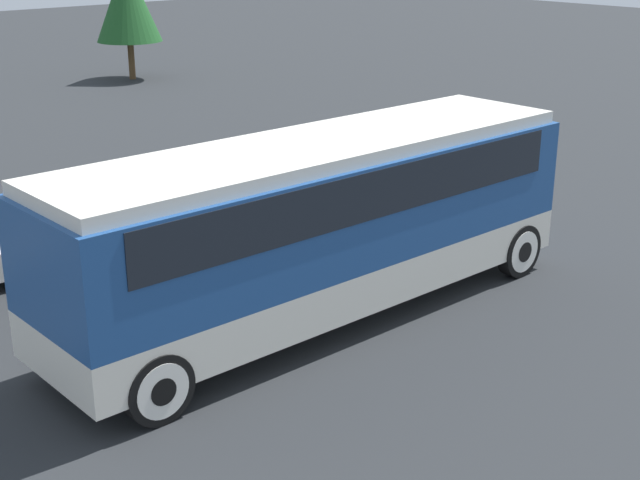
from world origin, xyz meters
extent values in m
plane|color=#26282B|center=(0.00, 0.00, 0.00)|extent=(120.00, 120.00, 0.00)
cube|color=silver|center=(0.00, 0.00, 0.83)|extent=(10.15, 2.55, 0.76)
cube|color=navy|center=(0.00, 0.00, 2.10)|extent=(10.15, 2.55, 1.77)
cube|color=black|center=(0.00, 0.00, 2.54)|extent=(8.93, 2.59, 0.80)
cube|color=silver|center=(0.00, 0.00, 3.10)|extent=(9.95, 2.34, 0.22)
cube|color=navy|center=(4.92, 0.00, 1.85)|extent=(0.36, 2.45, 2.03)
cylinder|color=black|center=(4.22, -1.16, 0.53)|extent=(1.07, 0.28, 1.07)
cylinder|color=silver|center=(4.22, -1.16, 0.53)|extent=(0.83, 0.30, 0.83)
cylinder|color=black|center=(4.22, -1.16, 0.53)|extent=(0.41, 0.32, 0.41)
cylinder|color=black|center=(4.22, 1.16, 0.53)|extent=(1.07, 0.28, 1.07)
cylinder|color=silver|center=(4.22, 1.16, 0.53)|extent=(0.83, 0.30, 0.83)
cylinder|color=black|center=(4.22, 1.16, 0.53)|extent=(0.41, 0.32, 0.41)
cylinder|color=black|center=(-4.06, -1.16, 0.53)|extent=(1.07, 0.28, 1.07)
cylinder|color=silver|center=(-4.06, -1.16, 0.53)|extent=(0.83, 0.30, 0.83)
cylinder|color=black|center=(-4.06, -1.16, 0.53)|extent=(0.41, 0.32, 0.41)
cylinder|color=black|center=(-4.06, 1.16, 0.53)|extent=(1.07, 0.28, 1.07)
cylinder|color=silver|center=(-4.06, 1.16, 0.53)|extent=(0.83, 0.30, 0.83)
cylinder|color=black|center=(-4.06, 1.16, 0.53)|extent=(0.41, 0.32, 0.41)
cylinder|color=black|center=(-3.24, 4.80, 0.32)|extent=(0.64, 0.22, 0.64)
cylinder|color=black|center=(-3.24, 4.80, 0.32)|extent=(0.24, 0.26, 0.24)
cylinder|color=brown|center=(10.71, 24.62, 0.84)|extent=(0.28, 0.28, 1.67)
cone|color=#1E5123|center=(10.71, 24.62, 3.42)|extent=(2.86, 2.86, 3.50)
camera|label=1|loc=(-9.67, -10.83, 6.64)|focal=50.00mm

